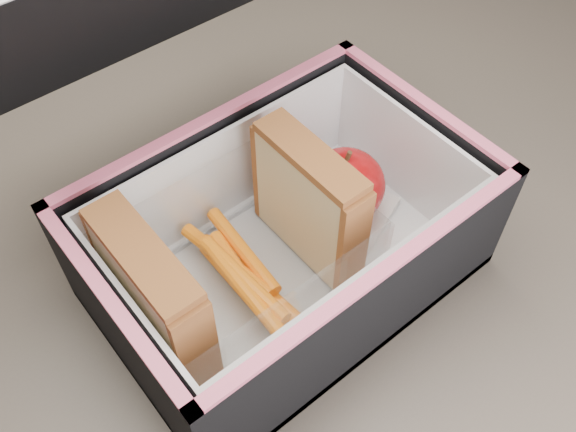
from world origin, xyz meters
name	(u,v)px	position (x,y,z in m)	size (l,w,h in m)	color
kitchen_table	(315,346)	(0.00, 0.00, 0.66)	(1.20, 0.80, 0.75)	brown
lunch_bag	(282,227)	(-0.01, 0.04, 0.81)	(0.29, 0.31, 0.26)	black
plastic_tub	(238,263)	(-0.05, 0.04, 0.80)	(0.19, 0.13, 0.08)	white
sandwich_left	(155,298)	(-0.12, 0.04, 0.82)	(0.03, 0.10, 0.11)	tan
sandwich_right	(309,202)	(0.02, 0.04, 0.82)	(0.03, 0.10, 0.11)	tan
carrot_sticks	(244,276)	(-0.05, 0.04, 0.78)	(0.04, 0.13, 0.03)	#FA7100
paper_napkin	(345,211)	(0.07, 0.04, 0.77)	(0.07, 0.07, 0.01)	white
red_apple	(345,186)	(0.06, 0.04, 0.80)	(0.09, 0.09, 0.07)	#810101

